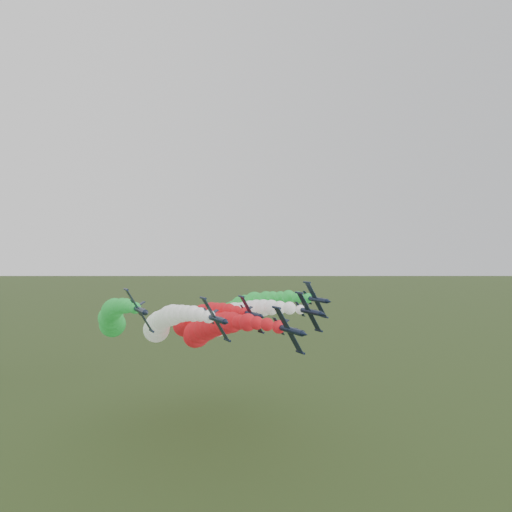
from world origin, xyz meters
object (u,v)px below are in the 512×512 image
at_px(jet_inner_right, 228,318).
at_px(jet_trail, 191,320).
at_px(jet_lead, 206,330).
at_px(jet_outer_left, 112,318).
at_px(jet_outer_right, 238,310).
at_px(jet_inner_left, 161,324).

bearing_deg(jet_inner_right, jet_trail, 126.52).
xyz_separation_m(jet_lead, jet_outer_left, (-20.83, 21.95, 1.94)).
relative_size(jet_lead, jet_inner_right, 0.99).
relative_size(jet_inner_right, jet_outer_right, 1.00).
relative_size(jet_outer_left, jet_trail, 1.00).
bearing_deg(jet_outer_right, jet_inner_right, -132.03).
height_order(jet_inner_left, jet_trail, jet_inner_left).
bearing_deg(jet_outer_left, jet_outer_right, 1.43).
xyz_separation_m(jet_lead, jet_trail, (4.99, 25.87, -0.89)).
bearing_deg(jet_outer_left, jet_trail, 8.62).
height_order(jet_outer_left, jet_outer_right, jet_outer_right).
xyz_separation_m(jet_lead, jet_outer_right, (20.13, 22.97, 1.89)).
height_order(jet_outer_left, jet_trail, jet_outer_left).
xyz_separation_m(jet_inner_left, jet_trail, (13.60, 12.51, -1.42)).
relative_size(jet_inner_left, jet_outer_left, 1.00).
distance_m(jet_outer_right, jet_trail, 15.66).
bearing_deg(jet_lead, jet_inner_left, 122.81).
xyz_separation_m(jet_inner_left, jet_inner_right, (21.60, 1.71, -0.10)).
distance_m(jet_inner_left, jet_outer_left, 15.01).
relative_size(jet_outer_left, jet_outer_right, 1.00).
bearing_deg(jet_outer_right, jet_outer_left, -178.57).
xyz_separation_m(jet_inner_right, jet_outer_right, (7.13, 7.91, 1.47)).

